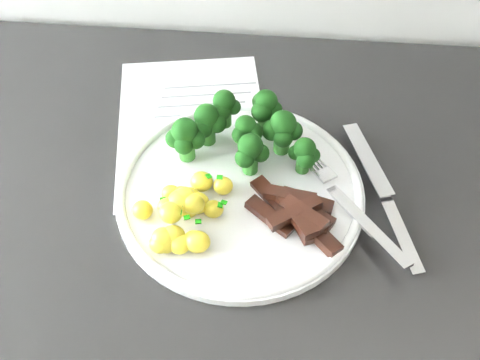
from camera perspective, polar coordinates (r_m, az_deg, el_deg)
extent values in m
cube|color=black|center=(1.12, 4.84, -13.51)|extent=(2.29, 0.57, 0.86)
cube|color=white|center=(0.81, -4.76, 5.31)|extent=(0.25, 0.32, 0.00)
cube|color=slate|center=(0.87, -2.91, 9.30)|extent=(0.13, 0.03, 0.00)
cube|color=slate|center=(0.86, -3.34, 8.39)|extent=(0.13, 0.03, 0.00)
cube|color=slate|center=(0.84, -3.79, 7.44)|extent=(0.13, 0.03, 0.00)
cube|color=slate|center=(0.83, -4.25, 6.47)|extent=(0.12, 0.02, 0.00)
cylinder|color=white|center=(0.73, 0.00, -1.23)|extent=(0.31, 0.31, 0.01)
torus|color=white|center=(0.72, 0.00, -0.90)|extent=(0.31, 0.31, 0.01)
cylinder|color=#245E1C|center=(0.75, 0.56, 3.93)|extent=(0.02, 0.02, 0.02)
sphere|color=black|center=(0.73, 1.35, 4.75)|extent=(0.02, 0.02, 0.02)
sphere|color=black|center=(0.74, 0.40, 5.50)|extent=(0.02, 0.02, 0.02)
sphere|color=black|center=(0.73, 0.07, 4.46)|extent=(0.02, 0.02, 0.02)
sphere|color=black|center=(0.73, 0.57, 5.37)|extent=(0.03, 0.03, 0.03)
cylinder|color=#245E1C|center=(0.76, 4.14, 3.76)|extent=(0.02, 0.02, 0.03)
sphere|color=black|center=(0.74, 5.27, 4.87)|extent=(0.02, 0.02, 0.02)
sphere|color=black|center=(0.75, 4.10, 5.70)|extent=(0.03, 0.03, 0.03)
sphere|color=black|center=(0.74, 3.20, 4.94)|extent=(0.03, 0.03, 0.03)
sphere|color=black|center=(0.73, 4.28, 4.21)|extent=(0.03, 0.03, 0.03)
sphere|color=black|center=(0.73, 4.28, 5.56)|extent=(0.03, 0.03, 0.03)
cylinder|color=#245E1C|center=(0.77, -3.20, 4.60)|extent=(0.02, 0.02, 0.03)
sphere|color=black|center=(0.75, -2.33, 5.63)|extent=(0.03, 0.03, 0.03)
sphere|color=black|center=(0.76, -3.45, 6.38)|extent=(0.02, 0.02, 0.02)
sphere|color=black|center=(0.74, -3.67, 5.11)|extent=(0.03, 0.03, 0.03)
sphere|color=black|center=(0.75, -3.31, 6.30)|extent=(0.03, 0.03, 0.03)
cylinder|color=#245E1C|center=(0.78, 2.49, 6.16)|extent=(0.02, 0.02, 0.03)
sphere|color=black|center=(0.76, 3.41, 7.01)|extent=(0.02, 0.02, 0.02)
sphere|color=black|center=(0.77, 2.05, 7.76)|extent=(0.02, 0.02, 0.02)
sphere|color=black|center=(0.75, 2.16, 6.76)|extent=(0.03, 0.03, 0.03)
sphere|color=black|center=(0.75, 2.57, 7.78)|extent=(0.03, 0.03, 0.03)
cylinder|color=#245E1C|center=(0.78, -1.53, 6.23)|extent=(0.02, 0.02, 0.03)
sphere|color=black|center=(0.76, -0.69, 7.22)|extent=(0.02, 0.02, 0.02)
sphere|color=black|center=(0.77, -1.75, 7.81)|extent=(0.02, 0.02, 0.02)
sphere|color=black|center=(0.75, -1.90, 6.77)|extent=(0.03, 0.03, 0.03)
sphere|color=black|center=(0.76, -1.58, 7.80)|extent=(0.03, 0.03, 0.03)
cylinder|color=#245E1C|center=(0.74, 6.23, 1.65)|extent=(0.02, 0.02, 0.02)
sphere|color=black|center=(0.72, 7.20, 2.44)|extent=(0.02, 0.02, 0.02)
sphere|color=black|center=(0.73, 6.30, 3.28)|extent=(0.02, 0.02, 0.02)
sphere|color=black|center=(0.72, 5.49, 2.71)|extent=(0.02, 0.02, 0.02)
sphere|color=black|center=(0.72, 6.54, 2.00)|extent=(0.02, 0.02, 0.02)
sphere|color=black|center=(0.72, 6.41, 3.09)|extent=(0.03, 0.03, 0.03)
cylinder|color=#245E1C|center=(0.75, -5.28, 3.07)|extent=(0.02, 0.02, 0.03)
sphere|color=black|center=(0.73, -4.44, 4.02)|extent=(0.03, 0.03, 0.03)
sphere|color=black|center=(0.74, -5.06, 4.96)|extent=(0.03, 0.03, 0.03)
sphere|color=black|center=(0.73, -6.43, 4.10)|extent=(0.02, 0.02, 0.02)
sphere|color=black|center=(0.72, -5.57, 3.48)|extent=(0.02, 0.02, 0.02)
sphere|color=black|center=(0.73, -5.47, 4.83)|extent=(0.03, 0.03, 0.03)
cylinder|color=#245E1C|center=(0.73, 1.01, 1.69)|extent=(0.02, 0.02, 0.03)
sphere|color=black|center=(0.72, 2.02, 2.67)|extent=(0.02, 0.02, 0.02)
sphere|color=black|center=(0.72, 0.80, 3.50)|extent=(0.02, 0.02, 0.02)
sphere|color=black|center=(0.71, 0.48, 2.19)|extent=(0.02, 0.02, 0.02)
sphere|color=black|center=(0.71, 1.04, 3.35)|extent=(0.03, 0.03, 0.03)
ellipsoid|color=yellow|center=(0.69, -2.65, -2.89)|extent=(0.02, 0.02, 0.02)
ellipsoid|color=yellow|center=(0.70, -9.61, -2.93)|extent=(0.03, 0.02, 0.02)
ellipsoid|color=yellow|center=(0.67, -5.97, -6.28)|extent=(0.03, 0.03, 0.02)
ellipsoid|color=yellow|center=(0.71, -5.85, -1.56)|extent=(0.03, 0.02, 0.02)
ellipsoid|color=yellow|center=(0.70, -4.22, -2.28)|extent=(0.03, 0.03, 0.02)
ellipsoid|color=yellow|center=(0.70, -4.98, -1.66)|extent=(0.03, 0.02, 0.02)
ellipsoid|color=yellow|center=(0.67, -7.34, -6.32)|extent=(0.02, 0.02, 0.02)
ellipsoid|color=yellow|center=(0.69, -5.14, -2.87)|extent=(0.02, 0.02, 0.02)
ellipsoid|color=yellow|center=(0.67, -7.86, -6.20)|extent=(0.03, 0.03, 0.02)
ellipsoid|color=yellow|center=(0.68, -4.68, -2.34)|extent=(0.03, 0.02, 0.03)
ellipsoid|color=yellow|center=(0.71, -1.69, -0.57)|extent=(0.02, 0.02, 0.02)
ellipsoid|color=yellow|center=(0.67, -4.59, -5.97)|extent=(0.03, 0.03, 0.02)
ellipsoid|color=yellow|center=(0.71, -6.84, -1.34)|extent=(0.02, 0.02, 0.02)
ellipsoid|color=yellow|center=(0.67, -7.59, -5.79)|extent=(0.03, 0.03, 0.03)
ellipsoid|color=yellow|center=(0.68, -5.91, -2.07)|extent=(0.03, 0.03, 0.03)
ellipsoid|color=yellow|center=(0.67, -6.62, -5.50)|extent=(0.03, 0.03, 0.03)
ellipsoid|color=yellow|center=(0.72, -3.82, -0.14)|extent=(0.03, 0.03, 0.02)
ellipsoid|color=yellow|center=(0.69, -5.47, -1.58)|extent=(0.02, 0.02, 0.02)
ellipsoid|color=yellow|center=(0.68, -5.52, -1.86)|extent=(0.03, 0.03, 0.03)
ellipsoid|color=yellow|center=(0.67, -6.84, -3.20)|extent=(0.03, 0.03, 0.02)
ellipsoid|color=yellow|center=(0.66, -4.23, -6.10)|extent=(0.03, 0.03, 0.03)
ellipsoid|color=yellow|center=(0.68, -7.19, -2.58)|extent=(0.02, 0.02, 0.02)
cube|color=#0D6406|center=(0.66, -4.14, -4.10)|extent=(0.01, 0.01, 0.00)
cube|color=#0D6406|center=(0.67, -6.07, -3.17)|extent=(0.01, 0.01, 0.00)
cube|color=#0D6406|center=(0.66, -5.27, -3.69)|extent=(0.01, 0.01, 0.00)
cube|color=#0D6406|center=(0.67, -1.96, -2.48)|extent=(0.01, 0.01, 0.00)
cube|color=#0D6406|center=(0.67, -4.49, -1.89)|extent=(0.01, 0.01, 0.00)
cube|color=#0D6406|center=(0.68, -7.61, -1.93)|extent=(0.01, 0.01, 0.00)
cube|color=#0D6406|center=(0.67, -1.60, -2.22)|extent=(0.01, 0.01, 0.00)
cube|color=#0D6406|center=(0.70, -3.11, 0.38)|extent=(0.01, 0.01, 0.00)
cube|color=#0D6406|center=(0.67, -5.82, -2.34)|extent=(0.01, 0.01, 0.00)
cube|color=#0D6406|center=(0.69, -2.01, 0.27)|extent=(0.01, 0.01, 0.00)
cube|color=#0D6406|center=(0.68, -5.36, -1.64)|extent=(0.01, 0.01, 0.00)
cube|color=#0D6406|center=(0.68, -4.79, -1.76)|extent=(0.01, 0.01, 0.00)
cube|color=#0D6406|center=(0.68, -5.42, -1.70)|extent=(0.01, 0.01, 0.00)
cube|color=#0D6406|center=(0.68, -5.83, -1.28)|extent=(0.01, 0.01, 0.00)
cube|color=black|center=(0.71, 6.61, -2.14)|extent=(0.07, 0.03, 0.02)
cube|color=black|center=(0.70, 6.81, -3.29)|extent=(0.07, 0.05, 0.01)
cube|color=black|center=(0.68, 7.59, -5.18)|extent=(0.06, 0.07, 0.01)
cube|color=black|center=(0.71, 3.32, -1.85)|extent=(0.06, 0.07, 0.01)
cube|color=black|center=(0.69, 5.74, -3.92)|extent=(0.04, 0.07, 0.01)
cube|color=black|center=(0.69, 2.97, -3.62)|extent=(0.06, 0.05, 0.02)
cube|color=black|center=(0.68, 5.41, -3.25)|extent=(0.07, 0.05, 0.02)
cube|color=black|center=(0.70, 4.96, -1.55)|extent=(0.06, 0.02, 0.01)
cube|color=black|center=(0.68, 5.58, -3.31)|extent=(0.06, 0.07, 0.02)
cube|color=black|center=(0.68, 6.34, -3.39)|extent=(0.06, 0.05, 0.02)
cube|color=black|center=(0.68, 6.24, -3.91)|extent=(0.07, 0.04, 0.01)
cube|color=silver|center=(0.70, 12.46, -4.38)|extent=(0.09, 0.13, 0.02)
cube|color=silver|center=(0.73, 8.25, 0.72)|extent=(0.03, 0.04, 0.01)
cylinder|color=silver|center=(0.75, 7.45, 2.51)|extent=(0.03, 0.04, 0.00)
cylinder|color=silver|center=(0.75, 7.11, 2.36)|extent=(0.03, 0.04, 0.00)
cylinder|color=silver|center=(0.75, 6.77, 2.21)|extent=(0.03, 0.04, 0.00)
cylinder|color=silver|center=(0.74, 6.43, 2.05)|extent=(0.03, 0.04, 0.00)
cube|color=silver|center=(0.77, 12.47, 2.09)|extent=(0.06, 0.14, 0.01)
cube|color=silver|center=(0.71, 15.47, -5.10)|extent=(0.05, 0.11, 0.02)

